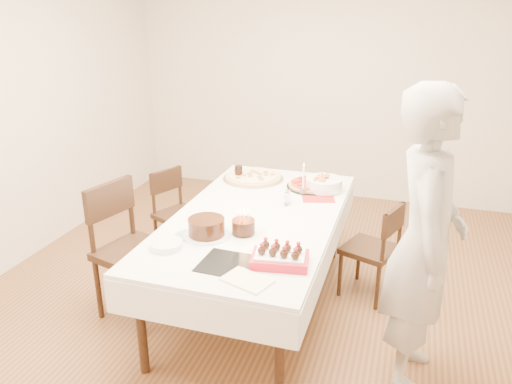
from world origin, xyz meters
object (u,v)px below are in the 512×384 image
(strawberry_box, at_px, (280,258))
(birthday_cake, at_px, (243,222))
(pizza_white, at_px, (253,177))
(pasta_bowl, at_px, (324,184))
(dining_table, at_px, (256,261))
(pizza_pepperoni, at_px, (311,185))
(layer_cake, at_px, (207,227))
(cola_glass, at_px, (239,173))
(chair_left_savory, at_px, (180,215))
(chair_left_dessert, at_px, (135,253))
(chair_right_savory, at_px, (370,249))
(taper_candle, at_px, (303,179))
(person, at_px, (424,243))

(strawberry_box, bearing_deg, birthday_cake, 136.29)
(pizza_white, bearing_deg, pasta_bowl, -7.35)
(dining_table, height_order, pizza_pepperoni, pizza_pepperoni)
(dining_table, height_order, birthday_cake, birthday_cake)
(layer_cake, bearing_deg, dining_table, 63.98)
(pizza_white, height_order, cola_glass, cola_glass)
(chair_left_savory, xyz_separation_m, chair_left_dessert, (0.09, -0.92, 0.10))
(chair_left_savory, relative_size, pizza_white, 1.51)
(chair_right_savory, bearing_deg, pizza_white, -177.07)
(chair_left_savory, distance_m, pizza_white, 0.76)
(taper_candle, height_order, birthday_cake, taper_candle)
(strawberry_box, bearing_deg, cola_glass, 118.61)
(dining_table, relative_size, person, 1.17)
(taper_candle, relative_size, strawberry_box, 0.81)
(cola_glass, distance_m, birthday_cake, 1.10)
(chair_left_dessert, height_order, pasta_bowl, chair_left_dessert)
(chair_left_savory, distance_m, pizza_pepperoni, 1.22)
(person, distance_m, strawberry_box, 0.83)
(chair_left_dessert, distance_m, pizza_white, 1.26)
(pizza_white, relative_size, pasta_bowl, 1.78)
(taper_candle, relative_size, layer_cake, 0.88)
(dining_table, xyz_separation_m, birthday_cake, (0.01, -0.32, 0.46))
(dining_table, bearing_deg, pasta_bowl, 60.24)
(layer_cake, height_order, birthday_cake, birthday_cake)
(dining_table, bearing_deg, person, -21.38)
(chair_left_dessert, height_order, strawberry_box, chair_left_dessert)
(chair_left_dessert, relative_size, taper_candle, 3.72)
(pizza_white, relative_size, cola_glass, 4.35)
(chair_left_savory, bearing_deg, pizza_pepperoni, -148.62)
(pasta_bowl, bearing_deg, cola_glass, 176.48)
(cola_glass, height_order, birthday_cake, birthday_cake)
(pizza_pepperoni, xyz_separation_m, taper_candle, (-0.03, -0.18, 0.11))
(cola_glass, distance_m, layer_cake, 1.14)
(dining_table, xyz_separation_m, chair_left_dessert, (-0.80, -0.38, 0.13))
(chair_left_dessert, bearing_deg, taper_candle, -124.13)
(taper_candle, xyz_separation_m, birthday_cake, (-0.22, -0.83, -0.05))
(chair_left_savory, bearing_deg, person, 178.14)
(cola_glass, bearing_deg, taper_candle, -17.30)
(chair_right_savory, height_order, cola_glass, cola_glass)
(layer_cake, bearing_deg, chair_left_savory, 125.16)
(dining_table, relative_size, strawberry_box, 6.41)
(pasta_bowl, height_order, taper_candle, taper_candle)
(pasta_bowl, xyz_separation_m, layer_cake, (-0.58, -1.08, 0.01))
(chair_left_dessert, xyz_separation_m, cola_glass, (0.42, 1.08, 0.31))
(chair_right_savory, xyz_separation_m, birthday_cake, (-0.79, -0.73, 0.44))
(layer_cake, bearing_deg, person, -1.09)
(chair_left_savory, relative_size, pizza_pepperoni, 2.00)
(chair_left_savory, xyz_separation_m, layer_cake, (0.68, -0.97, 0.41))
(pizza_pepperoni, bearing_deg, chair_left_dessert, -134.68)
(chair_right_savory, bearing_deg, birthday_cake, -116.89)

